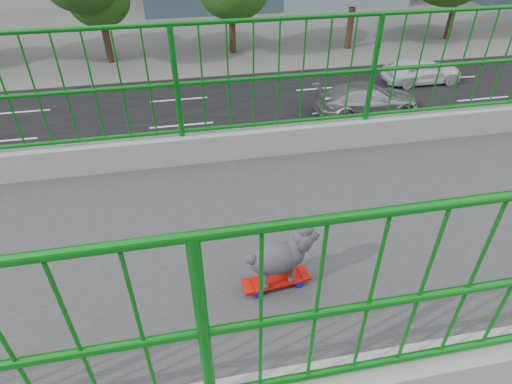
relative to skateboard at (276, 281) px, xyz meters
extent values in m
cube|color=black|center=(-13.48, -0.56, -7.04)|extent=(18.00, 90.00, 0.02)
cube|color=#2D2D2F|center=(-0.48, -0.56, -0.30)|extent=(3.00, 24.00, 0.50)
cube|color=gray|center=(-1.88, -0.56, 0.10)|extent=(0.20, 24.00, 0.30)
cylinder|color=#0C6D14|center=(-1.88, -0.56, 1.35)|extent=(0.04, 24.00, 0.04)
cylinder|color=#0C6D14|center=(-1.88, -0.56, 0.80)|extent=(0.04, 24.00, 0.04)
cylinder|color=#0C6D14|center=(-1.88, -0.56, 0.80)|extent=(0.06, 0.06, 1.10)
cylinder|color=#0C6D14|center=(0.92, -0.56, 1.35)|extent=(0.04, 24.00, 0.04)
cylinder|color=#0C6D14|center=(0.92, -0.56, 0.80)|extent=(0.04, 24.00, 0.04)
cylinder|color=#0C6D14|center=(0.92, -0.56, 0.80)|extent=(0.06, 0.06, 1.10)
cylinder|color=black|center=(-26.28, -4.56, -5.68)|extent=(0.44, 0.44, 2.73)
cylinder|color=black|center=(-26.68, 3.44, -5.61)|extent=(0.44, 0.44, 2.87)
cylinder|color=black|center=(-26.08, 11.44, -5.72)|extent=(0.44, 0.44, 2.66)
cylinder|color=black|center=(-26.78, 19.44, -5.54)|extent=(0.44, 0.44, 3.01)
cube|color=red|center=(0.00, 0.00, 0.01)|extent=(0.20, 0.51, 0.02)
cube|color=#99999E|center=(0.02, -0.16, -0.01)|extent=(0.09, 0.04, 0.02)
cylinder|color=#1C08B1|center=(-0.05, -0.16, -0.02)|extent=(0.03, 0.06, 0.06)
sphere|color=yellow|center=(-0.05, -0.16, -0.02)|extent=(0.02, 0.02, 0.02)
cylinder|color=#1C08B1|center=(0.08, -0.15, -0.02)|extent=(0.03, 0.06, 0.06)
sphere|color=yellow|center=(0.08, -0.15, -0.02)|extent=(0.02, 0.02, 0.02)
cube|color=#99999E|center=(-0.02, 0.16, -0.01)|extent=(0.09, 0.04, 0.02)
cylinder|color=#1C08B1|center=(-0.08, 0.15, -0.02)|extent=(0.03, 0.06, 0.06)
sphere|color=yellow|center=(-0.08, 0.15, -0.02)|extent=(0.02, 0.02, 0.02)
cylinder|color=#1C08B1|center=(0.05, 0.16, -0.02)|extent=(0.03, 0.06, 0.06)
sphere|color=yellow|center=(0.05, 0.16, -0.02)|extent=(0.02, 0.02, 0.02)
ellipsoid|color=#2D2B30|center=(0.00, 0.00, 0.23)|extent=(0.26, 0.37, 0.24)
sphere|color=#2D2B30|center=(-0.02, 0.19, 0.39)|extent=(0.16, 0.16, 0.16)
sphere|color=black|center=(-0.03, 0.30, 0.37)|extent=(0.03, 0.03, 0.03)
sphere|color=#2D2B30|center=(0.02, -0.19, 0.28)|extent=(0.08, 0.08, 0.08)
cylinder|color=#2D2B30|center=(-0.06, 0.09, 0.09)|extent=(0.03, 0.03, 0.15)
cylinder|color=#2D2B30|center=(0.04, 0.10, 0.09)|extent=(0.03, 0.03, 0.15)
cylinder|color=#2D2B30|center=(-0.04, -0.10, 0.09)|extent=(0.03, 0.03, 0.15)
cylinder|color=#2D2B30|center=(0.06, -0.09, 0.09)|extent=(0.03, 0.03, 0.15)
imported|color=black|center=(-12.88, -0.77, -6.38)|extent=(2.22, 4.82, 1.34)
imported|color=#97979C|center=(-16.08, 8.56, -6.30)|extent=(2.09, 5.15, 1.49)
imported|color=silver|center=(-19.28, 13.27, -6.30)|extent=(1.77, 4.41, 1.50)
imported|color=silver|center=(-9.68, -0.93, -6.27)|extent=(2.59, 5.61, 1.56)
camera|label=1|loc=(2.05, -0.55, 2.36)|focal=29.76mm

